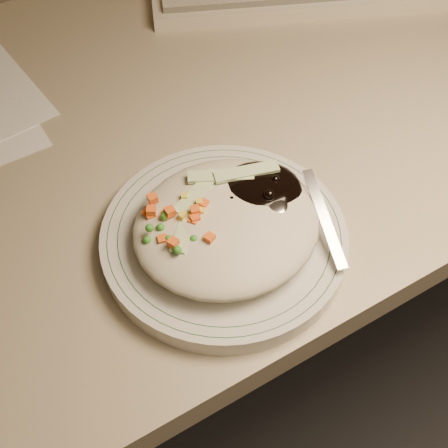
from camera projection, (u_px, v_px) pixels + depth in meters
desk at (208, 200)px, 0.96m from camera, size 1.40×0.70×0.74m
plate at (224, 239)px, 0.65m from camera, size 0.26×0.26×0.02m
plate_rim at (224, 234)px, 0.64m from camera, size 0.24×0.24×0.00m
meal at (228, 219)px, 0.63m from camera, size 0.21×0.19×0.05m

